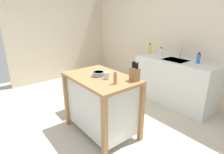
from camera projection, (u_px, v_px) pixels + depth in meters
name	position (u px, v px, depth m)	size (l,w,h in m)	color
ground_plane	(92.00, 130.00, 2.81)	(6.39, 6.39, 0.00)	#BCB29E
wall_back	(180.00, 36.00, 3.67)	(5.39, 0.10, 2.60)	beige
wall_left	(60.00, 31.00, 4.83)	(0.10, 2.77, 2.60)	beige
kitchen_island	(101.00, 102.00, 2.62)	(1.06, 0.69, 0.89)	#9E7042
knife_block	(135.00, 74.00, 2.31)	(0.11, 0.09, 0.25)	olive
bowl_stoneware_deep	(99.00, 74.00, 2.50)	(0.17, 0.17, 0.06)	gray
drinking_cup	(107.00, 76.00, 2.38)	(0.07, 0.07, 0.10)	silver
pepper_grinder	(115.00, 78.00, 2.21)	(0.04, 0.04, 0.17)	#AD7F4C
trash_bin	(79.00, 95.00, 3.28)	(0.36, 0.28, 0.63)	#B7B2A8
sink_counter	(173.00, 81.00, 3.61)	(1.56, 0.60, 0.89)	silver
sink_faucet	(181.00, 53.00, 3.51)	(0.02, 0.02, 0.22)	#B7BCC1
bottle_spray_cleaner	(199.00, 58.00, 3.18)	(0.07, 0.07, 0.19)	blue
bottle_hand_soap	(161.00, 52.00, 3.69)	(0.05, 0.05, 0.19)	white
bottle_dish_soap	(150.00, 49.00, 3.94)	(0.06, 0.06, 0.24)	yellow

